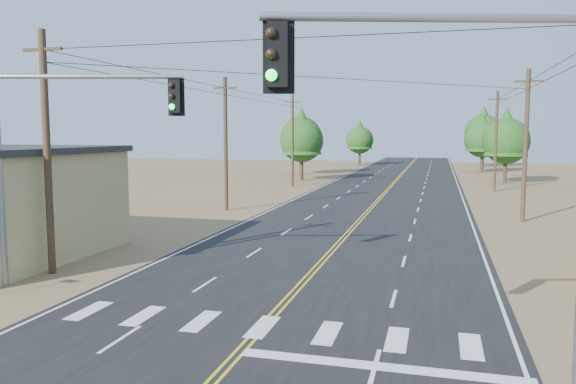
% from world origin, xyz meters
% --- Properties ---
extents(road, '(15.00, 200.00, 0.02)m').
position_xyz_m(road, '(0.00, 30.00, 0.01)').
color(road, black).
rests_on(road, ground).
extents(utility_pole_left_near, '(1.80, 0.30, 10.00)m').
position_xyz_m(utility_pole_left_near, '(-10.50, 12.00, 5.12)').
color(utility_pole_left_near, '#4C3826').
rests_on(utility_pole_left_near, ground).
extents(utility_pole_left_mid, '(1.80, 0.30, 10.00)m').
position_xyz_m(utility_pole_left_mid, '(-10.50, 32.00, 5.12)').
color(utility_pole_left_mid, '#4C3826').
rests_on(utility_pole_left_mid, ground).
extents(utility_pole_left_far, '(1.80, 0.30, 10.00)m').
position_xyz_m(utility_pole_left_far, '(-10.50, 52.00, 5.12)').
color(utility_pole_left_far, '#4C3826').
rests_on(utility_pole_left_far, ground).
extents(utility_pole_right_mid, '(1.80, 0.30, 10.00)m').
position_xyz_m(utility_pole_right_mid, '(10.50, 32.00, 5.12)').
color(utility_pole_right_mid, '#4C3826').
rests_on(utility_pole_right_mid, ground).
extents(utility_pole_right_far, '(1.80, 0.30, 10.00)m').
position_xyz_m(utility_pole_right_far, '(10.50, 52.00, 5.12)').
color(utility_pole_right_far, '#4C3826').
rests_on(utility_pole_right_far, ground).
extents(signal_mast_left, '(6.91, 2.20, 8.16)m').
position_xyz_m(signal_mast_left, '(-9.01, 10.46, 5.55)').
color(signal_mast_left, gray).
rests_on(signal_mast_left, ground).
extents(signal_mast_right, '(6.60, 2.32, 8.33)m').
position_xyz_m(signal_mast_right, '(6.12, 4.40, 5.63)').
color(signal_mast_right, gray).
rests_on(signal_mast_right, ground).
extents(tree_left_near, '(5.38, 5.38, 8.97)m').
position_xyz_m(tree_left_near, '(-11.42, 60.08, 5.49)').
color(tree_left_near, '#3F2D1E').
rests_on(tree_left_near, ground).
extents(tree_left_mid, '(5.80, 5.80, 9.66)m').
position_xyz_m(tree_left_mid, '(-14.00, 70.33, 5.91)').
color(tree_left_mid, '#3F2D1E').
rests_on(tree_left_mid, ground).
extents(tree_left_far, '(4.99, 4.99, 8.32)m').
position_xyz_m(tree_left_far, '(-9.00, 95.11, 5.09)').
color(tree_left_far, '#3F2D1E').
rests_on(tree_left_far, ground).
extents(tree_right_near, '(5.36, 5.36, 8.94)m').
position_xyz_m(tree_right_near, '(12.58, 62.30, 5.47)').
color(tree_right_near, '#3F2D1E').
rests_on(tree_right_near, ground).
extents(tree_right_mid, '(5.28, 5.28, 8.80)m').
position_xyz_m(tree_right_mid, '(11.27, 80.81, 5.38)').
color(tree_right_mid, '#3F2D1E').
rests_on(tree_right_mid, ground).
extents(tree_right_far, '(6.38, 6.38, 10.63)m').
position_xyz_m(tree_right_far, '(12.46, 96.01, 6.51)').
color(tree_right_far, '#3F2D1E').
rests_on(tree_right_far, ground).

